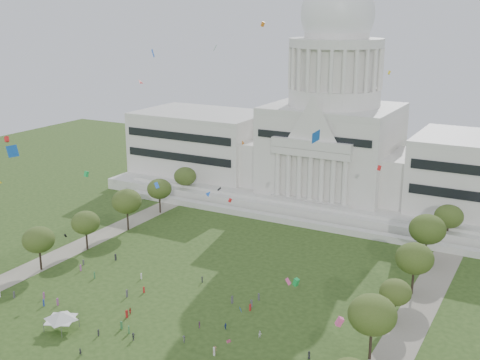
{
  "coord_description": "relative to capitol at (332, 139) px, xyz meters",
  "views": [
    {
      "loc": [
        71.79,
        -86.7,
        65.99
      ],
      "look_at": [
        0.0,
        45.0,
        24.0
      ],
      "focal_mm": 45.0,
      "sensor_mm": 36.0,
      "label": 1
    }
  ],
  "objects": [
    {
      "name": "row_tree_r_4",
      "position": [
        44.76,
        -63.55,
        -13.01
      ],
      "size": [
        9.19,
        9.19,
        13.06
      ],
      "color": "black",
      "rests_on": "ground"
    },
    {
      "name": "person_0",
      "position": [
        33.64,
        -101.8,
        -21.48
      ],
      "size": [
        0.96,
        0.88,
        1.64
      ],
      "primitive_type": "imported",
      "rotation": [
        0.0,
        0.0,
        5.69
      ],
      "color": "#26262B",
      "rests_on": "ground"
    },
    {
      "name": "person_5",
      "position": [
        -1.2,
        -112.87,
        -21.44
      ],
      "size": [
        1.35,
        1.69,
        1.71
      ],
      "primitive_type": "imported",
      "rotation": [
        0.0,
        0.0,
        2.1
      ],
      "color": "#4C4C51",
      "rests_on": "ground"
    },
    {
      "name": "path_right",
      "position": [
        48.0,
        -83.59,
        -22.28
      ],
      "size": [
        8.0,
        160.0,
        0.04
      ],
      "primitive_type": "cube",
      "color": "gray",
      "rests_on": "ground"
    },
    {
      "name": "row_tree_r_6",
      "position": [
        45.96,
        -25.46,
        -13.79
      ],
      "size": [
        8.42,
        8.42,
        11.97
      ],
      "color": "black",
      "rests_on": "ground"
    },
    {
      "name": "person_7",
      "position": [
        -6.85,
        -122.52,
        -21.51
      ],
      "size": [
        0.66,
        0.54,
        1.57
      ],
      "primitive_type": "imported",
      "rotation": [
        0.0,
        0.0,
        3.38
      ],
      "color": "#26262B",
      "rests_on": "ground"
    },
    {
      "name": "row_tree_l_4",
      "position": [
        -44.08,
        -61.17,
        -12.9
      ],
      "size": [
        9.29,
        9.29,
        13.21
      ],
      "color": "black",
      "rests_on": "ground"
    },
    {
      "name": "distant_crowd",
      "position": [
        -13.01,
        -98.68,
        -21.43
      ],
      "size": [
        58.82,
        33.56,
        1.89
      ],
      "color": "silver",
      "rests_on": "ground"
    },
    {
      "name": "person_4",
      "position": [
        8.17,
        -101.98,
        -21.53
      ],
      "size": [
        0.77,
        1.02,
        1.54
      ],
      "primitive_type": "imported",
      "rotation": [
        0.0,
        0.0,
        5.07
      ],
      "color": "#994C8C",
      "rests_on": "ground"
    },
    {
      "name": "person_3",
      "position": [
        8.65,
        -108.7,
        -21.48
      ],
      "size": [
        0.88,
        1.17,
        1.63
      ],
      "primitive_type": "imported",
      "rotation": [
        0.0,
        0.0,
        5.07
      ],
      "color": "#4C4C51",
      "rests_on": "ground"
    },
    {
      "name": "row_tree_l_2",
      "position": [
        -45.04,
        -96.29,
        -13.79
      ],
      "size": [
        8.42,
        8.42,
        11.97
      ],
      "color": "black",
      "rests_on": "ground"
    },
    {
      "name": "row_tree_r_3",
      "position": [
        44.4,
        -79.1,
        -15.21
      ],
      "size": [
        7.01,
        7.01,
        9.98
      ],
      "color": "black",
      "rests_on": "ground"
    },
    {
      "name": "ground",
      "position": [
        0.0,
        -113.59,
        -22.3
      ],
      "size": [
        400.0,
        400.0,
        0.0
      ],
      "primitive_type": "plane",
      "color": "#2A4317",
      "rests_on": "ground"
    },
    {
      "name": "event_tent",
      "position": [
        -17.53,
        -116.77,
        -18.92
      ],
      "size": [
        10.26,
        10.26,
        4.35
      ],
      "color": "#4C4C4C",
      "rests_on": "ground"
    },
    {
      "name": "capitol",
      "position": [
        0.0,
        0.0,
        0.0
      ],
      "size": [
        160.0,
        64.5,
        91.3
      ],
      "color": "silver",
      "rests_on": "ground"
    },
    {
      "name": "row_tree_l_6",
      "position": [
        -46.87,
        -24.45,
        -14.02
      ],
      "size": [
        8.19,
        8.19,
        11.64
      ],
      "color": "black",
      "rests_on": "ground"
    },
    {
      "name": "person_10",
      "position": [
        13.41,
        -99.73,
        -21.6
      ],
      "size": [
        0.6,
        0.89,
        1.39
      ],
      "primitive_type": "imported",
      "rotation": [
        0.0,
        0.0,
        1.36
      ],
      "color": "navy",
      "rests_on": "ground"
    },
    {
      "name": "row_tree_r_2",
      "position": [
        44.17,
        -96.15,
        -12.64
      ],
      "size": [
        9.55,
        9.55,
        13.58
      ],
      "color": "black",
      "rests_on": "ground"
    },
    {
      "name": "kite_swarm",
      "position": [
        2.64,
        -103.81,
        3.14
      ],
      "size": [
        89.48,
        108.51,
        61.12
      ],
      "color": "yellow",
      "rests_on": "ground"
    },
    {
      "name": "row_tree_r_5",
      "position": [
        43.49,
        -43.4,
        -12.37
      ],
      "size": [
        9.82,
        9.82,
        13.96
      ],
      "color": "black",
      "rests_on": "ground"
    },
    {
      "name": "path_left",
      "position": [
        -48.0,
        -83.59,
        -22.28
      ],
      "size": [
        8.0,
        160.0,
        0.04
      ],
      "primitive_type": "cube",
      "color": "gray",
      "rests_on": "ground"
    },
    {
      "name": "row_tree_l_5",
      "position": [
        -45.22,
        -42.58,
        -13.88
      ],
      "size": [
        8.33,
        8.33,
        11.85
      ],
      "color": "black",
      "rests_on": "ground"
    },
    {
      "name": "person_2",
      "position": [
        21.62,
        -99.44,
        -21.49
      ],
      "size": [
        0.86,
        0.92,
        1.62
      ],
      "primitive_type": "imported",
      "rotation": [
        0.0,
        0.0,
        0.93
      ],
      "color": "silver",
      "rests_on": "ground"
    },
    {
      "name": "person_9",
      "position": [
        16.6,
        -109.52,
        -21.35
      ],
      "size": [
        0.91,
        1.34,
        1.89
      ],
      "primitive_type": "imported",
      "rotation": [
        0.0,
        0.0,
        1.32
      ],
      "color": "olive",
      "rests_on": "ground"
    },
    {
      "name": "person_8",
      "position": [
        -8.91,
        -104.23,
        -21.56
      ],
      "size": [
        0.8,
        0.59,
        1.47
      ],
      "primitive_type": "imported",
      "rotation": [
        0.0,
        0.0,
        2.91
      ],
      "color": "#B21E1E",
      "rests_on": "ground"
    },
    {
      "name": "row_tree_l_3",
      "position": [
        -44.09,
        -79.67,
        -14.09
      ],
      "size": [
        8.12,
        8.12,
        11.55
      ],
      "color": "black",
      "rests_on": "ground"
    }
  ]
}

